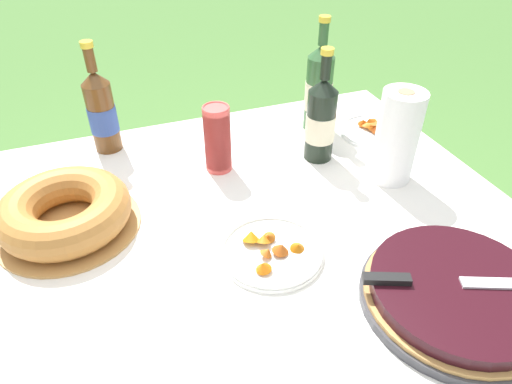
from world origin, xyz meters
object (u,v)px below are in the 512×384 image
Objects in this scene: snack_plate_near at (271,251)px; paper_towel_roll at (397,137)px; cider_bottle_amber at (102,112)px; bundt_cake at (65,212)px; juice_bottle_red at (321,120)px; cider_bottle_green at (319,89)px; serving_knife at (446,281)px; berry_tart at (456,294)px; cup_stack at (218,139)px; snack_plate_left at (375,130)px.

paper_towel_roll reaches higher than snack_plate_near.
bundt_cake is at bearing -110.62° from cider_bottle_amber.
juice_bottle_red is at bearing -24.81° from cider_bottle_amber.
cider_bottle_green is at bearing 101.14° from paper_towel_roll.
cider_bottle_green reaches higher than snack_plate_near.
cider_bottle_amber is at bearing 171.21° from cider_bottle_green.
serving_knife is 0.36m from snack_plate_near.
berry_tart is 1.15× the size of juice_bottle_red.
cup_stack is 0.52m from snack_plate_left.
juice_bottle_red is at bearing -114.38° from cider_bottle_green.
cider_bottle_amber is at bearing 165.66° from snack_plate_left.
cup_stack is at bearing 16.24° from bundt_cake.
juice_bottle_red reaches higher than serving_knife.
cider_bottle_amber is at bearing 149.03° from paper_towel_roll.
paper_towel_roll is at bearing 21.94° from snack_plate_near.
berry_tart is 0.69m from cup_stack.
snack_plate_left is at bearing 1.79° from cup_stack.
snack_plate_left is (0.25, 0.62, -0.05)m from serving_knife.
cup_stack is (-0.27, 0.61, 0.03)m from serving_knife.
snack_plate_near is 0.92× the size of paper_towel_roll.
juice_bottle_red is at bearing -8.36° from cup_stack.
serving_knife is 1.55× the size of snack_plate_near.
paper_towel_roll is (0.42, -0.20, 0.03)m from cup_stack.
cider_bottle_amber is 1.00× the size of juice_bottle_red.
cider_bottle_amber is 0.62m from juice_bottle_red.
snack_plate_near is (-0.26, 0.24, -0.05)m from serving_knife.
bundt_cake is 1.03× the size of cider_bottle_amber.
cider_bottle_green is at bearing -8.79° from cider_bottle_amber.
snack_plate_left is (0.22, 0.63, -0.02)m from berry_tart.
serving_knife is 1.03× the size of cider_bottle_green.
snack_plate_near is at bearing -125.58° from cider_bottle_green.
juice_bottle_red reaches higher than snack_plate_near.
cider_bottle_amber is 0.81m from paper_towel_roll.
bundt_cake is at bearing 166.16° from serving_knife.
berry_tart is 0.67m from snack_plate_left.
juice_bottle_red is at bearing -165.76° from snack_plate_left.
paper_towel_roll reaches higher than bundt_cake.
juice_bottle_red is (0.28, -0.04, 0.03)m from cup_stack.
snack_plate_near is at bearing -142.72° from snack_plate_left.
cider_bottle_amber is 0.82m from snack_plate_left.
juice_bottle_red reaches higher than paper_towel_roll.
serving_knife reaches higher than snack_plate_near.
snack_plate_near is at bearing -63.85° from cider_bottle_amber.
cup_stack is 0.35m from cider_bottle_amber.
paper_towel_roll is at bearing -5.80° from bundt_cake.
cup_stack is 0.86× the size of snack_plate_left.
cider_bottle_green reaches higher than serving_knife.
juice_bottle_red is (-0.07, -0.16, -0.01)m from cider_bottle_green.
juice_bottle_red is 0.21m from paper_towel_roll.
serving_knife is 1.11× the size of cider_bottle_amber.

